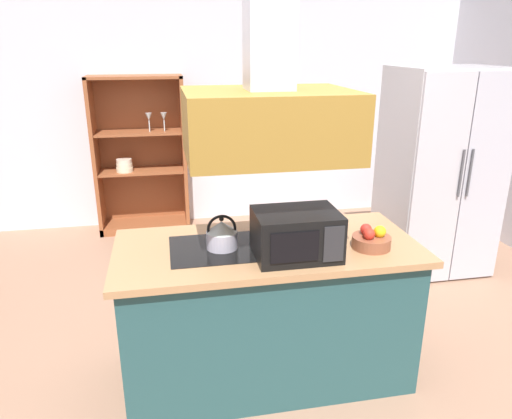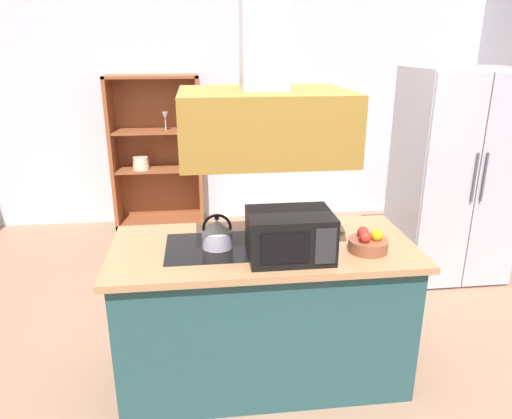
{
  "view_description": "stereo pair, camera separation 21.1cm",
  "coord_description": "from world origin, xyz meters",
  "px_view_note": "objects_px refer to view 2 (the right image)",
  "views": [
    {
      "loc": [
        -0.56,
        -2.57,
        2.03
      ],
      "look_at": [
        -0.0,
        0.32,
        1.0
      ],
      "focal_mm": 33.59,
      "sensor_mm": 36.0,
      "label": 1
    },
    {
      "loc": [
        -0.35,
        -2.6,
        2.03
      ],
      "look_at": [
        -0.0,
        0.32,
        1.0
      ],
      "focal_mm": 33.59,
      "sensor_mm": 36.0,
      "label": 2
    }
  ],
  "objects_px": {
    "kettle": "(217,233)",
    "cutting_board": "(315,227)",
    "microwave": "(290,235)",
    "dish_cabinet": "(157,162)",
    "fruit_bowl": "(368,243)",
    "refrigerator": "(453,176)"
  },
  "relations": [
    {
      "from": "refrigerator",
      "to": "microwave",
      "type": "bearing_deg",
      "value": -140.16
    },
    {
      "from": "cutting_board",
      "to": "microwave",
      "type": "bearing_deg",
      "value": -120.8
    },
    {
      "from": "kettle",
      "to": "cutting_board",
      "type": "distance_m",
      "value": 0.68
    },
    {
      "from": "refrigerator",
      "to": "dish_cabinet",
      "type": "bearing_deg",
      "value": 150.2
    },
    {
      "from": "microwave",
      "to": "dish_cabinet",
      "type": "bearing_deg",
      "value": 107.63
    },
    {
      "from": "microwave",
      "to": "fruit_bowl",
      "type": "distance_m",
      "value": 0.47
    },
    {
      "from": "dish_cabinet",
      "to": "microwave",
      "type": "relative_size",
      "value": 3.71
    },
    {
      "from": "dish_cabinet",
      "to": "cutting_board",
      "type": "xyz_separation_m",
      "value": [
        1.2,
        -2.58,
        0.16
      ]
    },
    {
      "from": "fruit_bowl",
      "to": "microwave",
      "type": "bearing_deg",
      "value": -176.87
    },
    {
      "from": "kettle",
      "to": "fruit_bowl",
      "type": "bearing_deg",
      "value": -10.38
    },
    {
      "from": "refrigerator",
      "to": "cutting_board",
      "type": "xyz_separation_m",
      "value": [
        -1.49,
        -1.04,
        -0.01
      ]
    },
    {
      "from": "refrigerator",
      "to": "kettle",
      "type": "xyz_separation_m",
      "value": [
        -2.13,
        -1.27,
        0.07
      ]
    },
    {
      "from": "microwave",
      "to": "refrigerator",
      "type": "bearing_deg",
      "value": 39.84
    },
    {
      "from": "kettle",
      "to": "microwave",
      "type": "distance_m",
      "value": 0.43
    },
    {
      "from": "refrigerator",
      "to": "fruit_bowl",
      "type": "distance_m",
      "value": 1.92
    },
    {
      "from": "kettle",
      "to": "refrigerator",
      "type": "bearing_deg",
      "value": 30.82
    },
    {
      "from": "dish_cabinet",
      "to": "cutting_board",
      "type": "bearing_deg",
      "value": -65.1
    },
    {
      "from": "cutting_board",
      "to": "microwave",
      "type": "xyz_separation_m",
      "value": [
        -0.25,
        -0.41,
        0.12
      ]
    },
    {
      "from": "refrigerator",
      "to": "cutting_board",
      "type": "height_order",
      "value": "refrigerator"
    },
    {
      "from": "cutting_board",
      "to": "microwave",
      "type": "distance_m",
      "value": 0.5
    },
    {
      "from": "dish_cabinet",
      "to": "fruit_bowl",
      "type": "bearing_deg",
      "value": -64.57
    },
    {
      "from": "dish_cabinet",
      "to": "kettle",
      "type": "height_order",
      "value": "dish_cabinet"
    }
  ]
}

